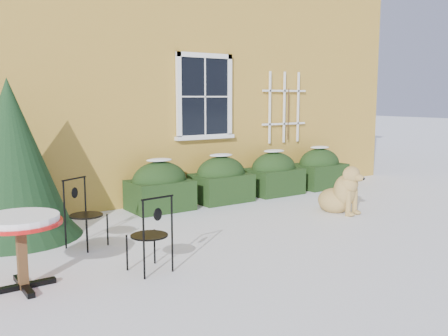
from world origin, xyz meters
TOP-DOWN VIEW (x-y plane):
  - ground at (0.00, 0.00)m, footprint 80.00×80.00m
  - house at (0.00, 7.00)m, footprint 12.40×8.40m
  - hedge_row at (1.65, 2.55)m, footprint 4.95×0.80m
  - evergreen_shrub at (-2.79, 2.16)m, footprint 1.85×1.85m
  - bistro_table at (-3.15, 0.08)m, footprint 0.83×0.83m
  - patio_chair_near at (-1.84, -0.22)m, footprint 0.44×0.43m
  - patio_chair_far at (-2.13, 1.17)m, footprint 0.54×0.54m
  - dog at (2.13, 0.57)m, footprint 0.62×0.96m

SIDE VIEW (x-z plane):
  - ground at x=0.00m, z-range 0.00..0.00m
  - dog at x=2.13m, z-range -0.08..0.77m
  - hedge_row at x=1.65m, z-range -0.05..0.86m
  - patio_chair_near at x=-1.84m, z-range 0.00..0.89m
  - patio_chair_far at x=-2.13m, z-range 0.00..0.91m
  - bistro_table at x=-3.15m, z-range 0.26..1.03m
  - evergreen_shrub at x=-2.79m, z-range -0.22..2.02m
  - house at x=0.00m, z-range 0.02..6.42m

